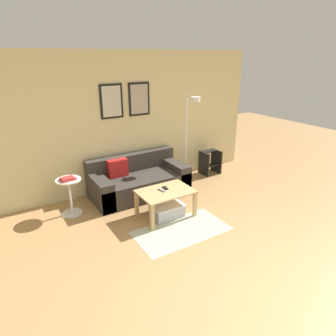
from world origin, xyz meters
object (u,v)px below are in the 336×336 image
object	(u,v)px
storage_bin	(167,211)
remote_control	(162,190)
couch	(138,181)
floor_lamp	(191,125)
book_stack	(68,179)
step_stool	(210,162)
coffee_table	(166,196)
side_table	(70,193)
cell_phone	(165,188)

from	to	relation	value
storage_bin	remote_control	size ratio (longest dim) A/B	3.48
couch	floor_lamp	xyz separation A→B (m)	(1.22, 0.06, 0.89)
storage_bin	book_stack	xyz separation A→B (m)	(-1.29, 0.89, 0.52)
step_stool	coffee_table	bearing A→B (deg)	-149.07
couch	coffee_table	world-z (taller)	couch
coffee_table	remote_control	distance (m)	0.11
side_table	book_stack	distance (m)	0.27
remote_control	book_stack	bearing A→B (deg)	135.04
floor_lamp	book_stack	size ratio (longest dim) A/B	6.98
storage_bin	remote_control	bearing A→B (deg)	115.50
side_table	remote_control	xyz separation A→B (m)	(1.24, -0.83, 0.08)
coffee_table	side_table	xyz separation A→B (m)	(-1.28, 0.87, 0.01)
couch	storage_bin	size ratio (longest dim) A/B	3.40
coffee_table	floor_lamp	world-z (taller)	floor_lamp
side_table	step_stool	distance (m)	3.08
side_table	book_stack	bearing A→B (deg)	-114.29
storage_bin	step_stool	xyz separation A→B (m)	(1.80, 1.12, 0.16)
couch	side_table	size ratio (longest dim) A/B	2.89
book_stack	remote_control	size ratio (longest dim) A/B	1.64
coffee_table	step_stool	distance (m)	2.09
floor_lamp	cell_phone	distance (m)	1.67
storage_bin	step_stool	world-z (taller)	step_stool
floor_lamp	cell_phone	bearing A→B (deg)	-140.83
couch	cell_phone	distance (m)	0.92
side_table	cell_phone	world-z (taller)	side_table
coffee_table	step_stool	bearing A→B (deg)	30.93
floor_lamp	cell_phone	size ratio (longest dim) A/B	12.27
floor_lamp	book_stack	world-z (taller)	floor_lamp
book_stack	remote_control	world-z (taller)	book_stack
storage_bin	floor_lamp	distance (m)	1.94
couch	coffee_table	xyz separation A→B (m)	(0.00, -0.98, 0.10)
floor_lamp	remote_control	distance (m)	1.76
couch	floor_lamp	world-z (taller)	floor_lamp
coffee_table	side_table	size ratio (longest dim) A/B	1.40
couch	side_table	bearing A→B (deg)	-174.84
remote_control	step_stool	world-z (taller)	step_stool
couch	storage_bin	world-z (taller)	couch
book_stack	floor_lamp	bearing A→B (deg)	4.62
remote_control	step_stool	bearing A→B (deg)	17.14
coffee_table	remote_control	bearing A→B (deg)	138.27
floor_lamp	book_stack	xyz separation A→B (m)	(-2.51, -0.20, -0.51)
step_stool	remote_control	bearing A→B (deg)	-150.63
floor_lamp	remote_control	xyz separation A→B (m)	(-1.27, -1.00, -0.70)
coffee_table	couch	bearing A→B (deg)	90.01
book_stack	remote_control	bearing A→B (deg)	-32.73
cell_phone	step_stool	size ratio (longest dim) A/B	0.28
coffee_table	book_stack	distance (m)	1.57
remote_control	floor_lamp	bearing A→B (deg)	26.19
storage_bin	cell_phone	distance (m)	0.36
couch	cell_phone	world-z (taller)	couch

